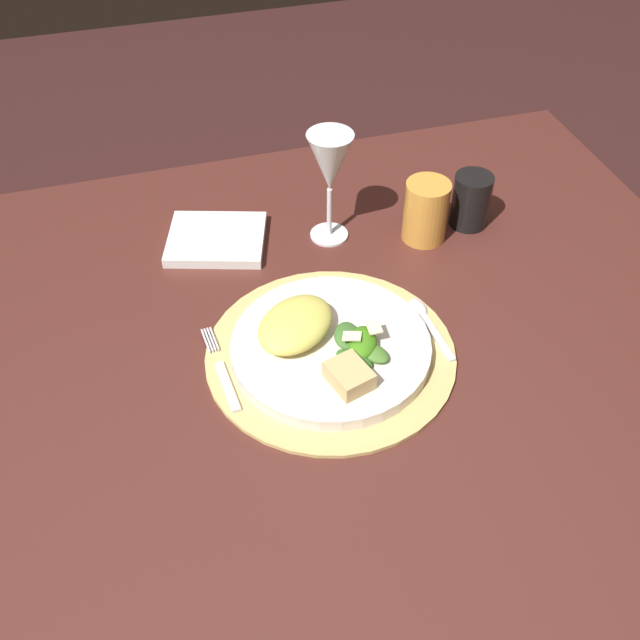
{
  "coord_description": "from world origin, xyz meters",
  "views": [
    {
      "loc": [
        -0.13,
        -0.68,
        1.48
      ],
      "look_at": [
        0.08,
        0.02,
        0.77
      ],
      "focal_mm": 41.89,
      "sensor_mm": 36.0,
      "label": 1
    }
  ],
  "objects": [
    {
      "name": "ground_plane",
      "position": [
        0.0,
        0.0,
        0.0
      ],
      "size": [
        6.0,
        6.0,
        0.0
      ],
      "primitive_type": "plane",
      "color": "#351A19"
    },
    {
      "name": "dining_table",
      "position": [
        0.0,
        0.0,
        0.56
      ],
      "size": [
        1.37,
        0.98,
        0.75
      ],
      "color": "#4B221C",
      "rests_on": "ground"
    },
    {
      "name": "placemat",
      "position": [
        0.08,
        -0.03,
        0.75
      ],
      "size": [
        0.34,
        0.34,
        0.01
      ],
      "primitive_type": "cylinder",
      "color": "tan",
      "rests_on": "dining_table"
    },
    {
      "name": "dinner_plate",
      "position": [
        0.08,
        -0.03,
        0.76
      ],
      "size": [
        0.27,
        0.27,
        0.02
      ],
      "primitive_type": "cylinder",
      "color": "silver",
      "rests_on": "placemat"
    },
    {
      "name": "pasta_serving",
      "position": [
        0.04,
        -0.0,
        0.79
      ],
      "size": [
        0.15,
        0.14,
        0.04
      ],
      "primitive_type": "ellipsoid",
      "rotation": [
        0.0,
        0.0,
        3.85
      ],
      "color": "#D9CD58",
      "rests_on": "dinner_plate"
    },
    {
      "name": "salad_greens",
      "position": [
        0.11,
        -0.05,
        0.78
      ],
      "size": [
        0.08,
        0.1,
        0.03
      ],
      "color": "#497A2B",
      "rests_on": "dinner_plate"
    },
    {
      "name": "bread_piece",
      "position": [
        0.08,
        -0.1,
        0.78
      ],
      "size": [
        0.06,
        0.07,
        0.02
      ],
      "primitive_type": "cube",
      "rotation": [
        0.0,
        0.0,
        1.86
      ],
      "color": "tan",
      "rests_on": "dinner_plate"
    },
    {
      "name": "fork",
      "position": [
        -0.07,
        -0.02,
        0.76
      ],
      "size": [
        0.02,
        0.15,
        0.0
      ],
      "color": "silver",
      "rests_on": "placemat"
    },
    {
      "name": "spoon",
      "position": [
        0.22,
        -0.0,
        0.76
      ],
      "size": [
        0.02,
        0.13,
        0.01
      ],
      "color": "silver",
      "rests_on": "placemat"
    },
    {
      "name": "napkin",
      "position": [
        -0.02,
        0.25,
        0.75
      ],
      "size": [
        0.18,
        0.17,
        0.02
      ],
      "primitive_type": "cube",
      "rotation": [
        0.0,
        0.0,
        -0.3
      ],
      "color": "white",
      "rests_on": "dining_table"
    },
    {
      "name": "wine_glass",
      "position": [
        0.15,
        0.22,
        0.88
      ],
      "size": [
        0.07,
        0.07,
        0.18
      ],
      "color": "silver",
      "rests_on": "dining_table"
    },
    {
      "name": "amber_tumbler",
      "position": [
        0.29,
        0.18,
        0.8
      ],
      "size": [
        0.07,
        0.07,
        0.1
      ],
      "primitive_type": "cylinder",
      "color": "gold",
      "rests_on": "dining_table"
    },
    {
      "name": "dark_tumbler",
      "position": [
        0.38,
        0.19,
        0.79
      ],
      "size": [
        0.06,
        0.06,
        0.09
      ],
      "primitive_type": "cylinder",
      "color": "black",
      "rests_on": "dining_table"
    }
  ]
}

